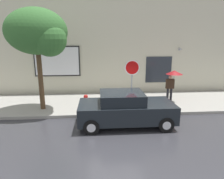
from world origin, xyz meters
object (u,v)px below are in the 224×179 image
fire_hydrant (86,101)px  street_tree (39,33)px  stop_sign (132,75)px  pedestrian_with_umbrella (173,77)px  parked_car (125,109)px

fire_hydrant → street_tree: street_tree is taller
street_tree → stop_sign: 4.98m
pedestrian_with_umbrella → stop_sign: stop_sign is taller
parked_car → stop_sign: (0.56, 1.67, 1.23)m
parked_car → street_tree: size_ratio=0.82×
parked_car → street_tree: bearing=153.6°
parked_car → fire_hydrant: size_ratio=5.91×
street_tree → stop_sign: bearing=-3.8°
pedestrian_with_umbrella → stop_sign: size_ratio=0.72×
fire_hydrant → stop_sign: size_ratio=0.27×
fire_hydrant → parked_car: bearing=-49.1°
parked_car → fire_hydrant: (-1.85, 2.13, -0.25)m
stop_sign → street_tree: bearing=176.2°
pedestrian_with_umbrella → street_tree: size_ratio=0.36×
stop_sign → parked_car: bearing=-108.4°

